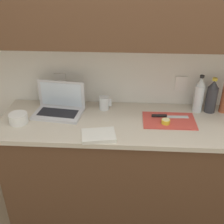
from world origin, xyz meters
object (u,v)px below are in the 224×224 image
at_px(knife, 164,116).
at_px(bottle_water_clear, 199,95).
at_px(laptop, 59,106).
at_px(cutting_board, 169,121).
at_px(lemon_half_cut, 166,121).
at_px(measuring_cup, 104,103).
at_px(bowl_white, 18,118).
at_px(bottle_oil_tall, 212,97).

bearing_deg(knife, bottle_water_clear, 22.60).
relative_size(laptop, cutting_board, 1.02).
xyz_separation_m(knife, bottle_water_clear, (0.27, 0.12, 0.12)).
bearing_deg(knife, cutting_board, -53.52).
bearing_deg(bottle_water_clear, knife, -154.94).
bearing_deg(lemon_half_cut, knife, 93.30).
xyz_separation_m(laptop, lemon_half_cut, (0.79, -0.13, -0.03)).
bearing_deg(lemon_half_cut, bottle_water_clear, 39.50).
height_order(knife, lemon_half_cut, lemon_half_cut).
relative_size(measuring_cup, bowl_white, 0.80).
bearing_deg(lemon_half_cut, bottle_oil_tall, 31.18).
relative_size(lemon_half_cut, bowl_white, 0.46).
distance_m(bottle_oil_tall, measuring_cup, 0.81).
bearing_deg(cutting_board, lemon_half_cut, -122.34).
relative_size(laptop, bottle_water_clear, 1.31).
bearing_deg(knife, bottle_oil_tall, 16.58).
bearing_deg(bottle_oil_tall, cutting_board, -152.72).
bearing_deg(lemon_half_cut, measuring_cup, 155.93).
distance_m(laptop, bowl_white, 0.31).
bearing_deg(laptop, lemon_half_cut, -2.06).
height_order(bottle_oil_tall, bowl_white, bottle_oil_tall).
relative_size(laptop, bottle_oil_tall, 1.40).
xyz_separation_m(cutting_board, bowl_white, (-1.07, -0.09, 0.03)).
height_order(laptop, bowl_white, laptop).
height_order(cutting_board, knife, knife).
xyz_separation_m(laptop, measuring_cup, (0.33, 0.08, -0.00)).
bearing_deg(bowl_white, cutting_board, 4.62).
distance_m(laptop, lemon_half_cut, 0.80).
relative_size(bottle_oil_tall, measuring_cup, 2.60).
bearing_deg(measuring_cup, bottle_water_clear, 0.98).
bearing_deg(laptop, bowl_white, -140.29).
relative_size(lemon_half_cut, measuring_cup, 0.57).
xyz_separation_m(measuring_cup, bowl_white, (-0.59, -0.24, -0.02)).
distance_m(measuring_cup, bowl_white, 0.64).
height_order(laptop, lemon_half_cut, laptop).
height_order(bottle_oil_tall, measuring_cup, bottle_oil_tall).
bearing_deg(measuring_cup, bottle_oil_tall, 0.86).
distance_m(cutting_board, measuring_cup, 0.51).
distance_m(cutting_board, lemon_half_cut, 0.06).
xyz_separation_m(lemon_half_cut, bottle_oil_tall, (0.35, 0.21, 0.10)).
bearing_deg(cutting_board, measuring_cup, 162.17).
distance_m(knife, bowl_white, 1.05).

